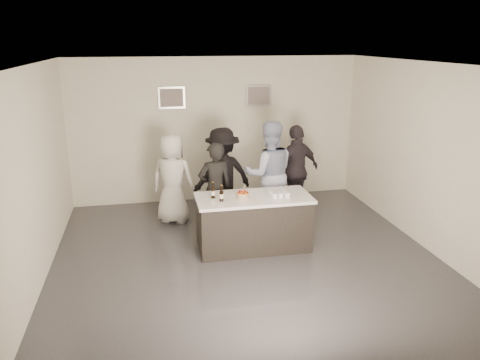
% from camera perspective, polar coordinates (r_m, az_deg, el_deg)
% --- Properties ---
extents(floor, '(6.00, 6.00, 0.00)m').
position_cam_1_polar(floor, '(7.53, 0.77, -9.50)').
color(floor, '#3D3D42').
rests_on(floor, ground).
extents(ceiling, '(6.00, 6.00, 0.00)m').
position_cam_1_polar(ceiling, '(6.75, 0.88, 13.94)').
color(ceiling, white).
extents(wall_back, '(6.00, 0.04, 3.00)m').
position_cam_1_polar(wall_back, '(9.87, -2.93, 6.10)').
color(wall_back, silver).
rests_on(wall_back, ground).
extents(wall_front, '(6.00, 0.04, 3.00)m').
position_cam_1_polar(wall_front, '(4.29, 9.53, -8.92)').
color(wall_front, silver).
rests_on(wall_front, ground).
extents(wall_left, '(0.04, 6.00, 3.00)m').
position_cam_1_polar(wall_left, '(7.01, -23.88, 0.14)').
color(wall_left, silver).
rests_on(wall_left, ground).
extents(wall_right, '(0.04, 6.00, 3.00)m').
position_cam_1_polar(wall_right, '(8.16, 21.89, 2.58)').
color(wall_right, silver).
rests_on(wall_right, ground).
extents(picture_left, '(0.54, 0.04, 0.44)m').
position_cam_1_polar(picture_left, '(9.64, -8.34, 9.90)').
color(picture_left, '#B2B2B7').
rests_on(picture_left, wall_back).
extents(picture_right, '(0.54, 0.04, 0.44)m').
position_cam_1_polar(picture_right, '(9.91, 2.27, 10.25)').
color(picture_right, '#B2B2B7').
rests_on(picture_right, wall_back).
extents(bar_counter, '(1.86, 0.86, 0.90)m').
position_cam_1_polar(bar_counter, '(7.71, 1.64, -5.18)').
color(bar_counter, white).
rests_on(bar_counter, ground).
extents(cake, '(0.20, 0.20, 0.08)m').
position_cam_1_polar(cake, '(7.47, 0.32, -1.93)').
color(cake, orange).
rests_on(cake, bar_counter).
extents(beer_bottle_a, '(0.07, 0.07, 0.26)m').
position_cam_1_polar(beer_bottle_a, '(7.45, -3.31, -1.26)').
color(beer_bottle_a, black).
rests_on(beer_bottle_a, bar_counter).
extents(beer_bottle_b, '(0.07, 0.07, 0.26)m').
position_cam_1_polar(beer_bottle_b, '(7.30, -2.28, -1.64)').
color(beer_bottle_b, black).
rests_on(beer_bottle_b, bar_counter).
extents(tumbler_cluster, '(0.30, 0.30, 0.08)m').
position_cam_1_polar(tumbler_cluster, '(7.61, 4.80, -1.61)').
color(tumbler_cluster, '#C46312').
rests_on(tumbler_cluster, bar_counter).
extents(candles, '(0.24, 0.08, 0.01)m').
position_cam_1_polar(candles, '(7.21, 0.47, -2.93)').
color(candles, pink).
rests_on(candles, bar_counter).
extents(person_main_black, '(0.66, 0.49, 1.66)m').
position_cam_1_polar(person_main_black, '(8.15, -3.06, -1.10)').
color(person_main_black, black).
rests_on(person_main_black, ground).
extents(person_main_blue, '(0.99, 0.79, 1.95)m').
position_cam_1_polar(person_main_blue, '(8.54, 3.55, 0.75)').
color(person_main_blue, '#9EADCF').
rests_on(person_main_blue, ground).
extents(person_guest_left, '(0.97, 0.83, 1.69)m').
position_cam_1_polar(person_guest_left, '(8.77, -8.19, 0.14)').
color(person_guest_left, silver).
rests_on(person_guest_left, ground).
extents(person_guest_right, '(1.13, 0.80, 1.78)m').
position_cam_1_polar(person_guest_right, '(9.12, 6.88, 1.15)').
color(person_guest_right, '#2F2931').
rests_on(person_guest_right, ground).
extents(person_guest_back, '(1.29, 0.95, 1.78)m').
position_cam_1_polar(person_guest_back, '(8.77, -2.15, 0.64)').
color(person_guest_back, black).
rests_on(person_guest_back, ground).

